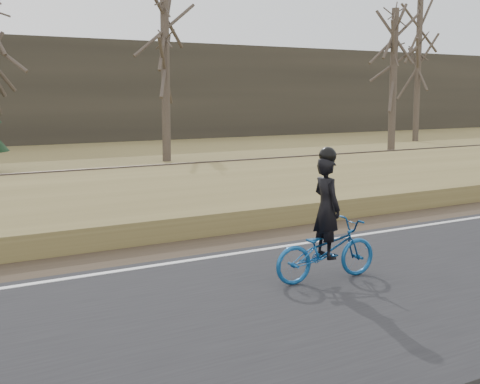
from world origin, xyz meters
TOP-DOWN VIEW (x-y plane):
  - ground at (0.00, 0.00)m, footprint 120.00×120.00m
  - road at (0.00, -2.50)m, footprint 120.00×6.00m
  - edge_line at (0.00, 0.20)m, footprint 120.00×0.12m
  - shoulder at (0.00, 1.20)m, footprint 120.00×1.60m
  - embankment at (0.00, 4.20)m, footprint 120.00×5.00m
  - ballast at (0.00, 8.00)m, footprint 120.00×3.00m
  - railroad at (0.00, 8.00)m, footprint 120.00×2.40m
  - cyclist at (-1.90, -1.93)m, footprint 1.78×0.75m
  - bare_tree_center at (4.25, 16.13)m, footprint 0.36×0.36m
  - bare_tree_right at (15.75, 14.46)m, footprint 0.36×0.36m
  - bare_tree_far_right at (22.40, 19.10)m, footprint 0.36×0.36m

SIDE VIEW (x-z plane):
  - ground at x=0.00m, z-range 0.00..0.00m
  - shoulder at x=0.00m, z-range 0.00..0.04m
  - road at x=0.00m, z-range 0.00..0.06m
  - edge_line at x=0.00m, z-range 0.06..0.07m
  - embankment at x=0.00m, z-range 0.00..0.44m
  - ballast at x=0.00m, z-range 0.00..0.45m
  - railroad at x=0.00m, z-range 0.38..0.67m
  - cyclist at x=-1.90m, z-range -0.32..1.70m
  - bare_tree_right at x=15.75m, z-range 0.00..6.94m
  - bare_tree_center at x=4.25m, z-range 0.00..7.64m
  - bare_tree_far_right at x=22.40m, z-range 0.00..8.31m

